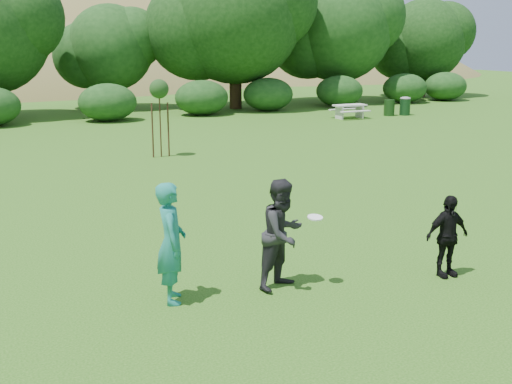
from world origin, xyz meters
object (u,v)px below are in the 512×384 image
player_teal (171,243)px  trash_can_near (389,108)px  player_black (447,236)px  sapling (159,91)px  player_grey (283,234)px  trash_can_lidded (405,106)px  picnic_table (350,109)px

player_teal → trash_can_near: player_teal is taller
player_black → sapling: size_ratio=0.54×
sapling → player_grey: bearing=-97.2°
sapling → trash_can_lidded: sapling is taller
trash_can_near → sapling: (-15.43, -7.18, 1.97)m
picnic_table → trash_can_lidded: size_ratio=1.71×
trash_can_near → player_grey: bearing=-129.9°
player_grey → sapling: 13.45m
trash_can_near → sapling: size_ratio=0.32×
player_teal → trash_can_near: size_ratio=2.26×
player_grey → sapling: size_ratio=0.69×
sapling → trash_can_lidded: size_ratio=2.71×
player_teal → sapling: sapling is taller
sapling → picnic_table: bearing=28.9°
picnic_table → sapling: bearing=-151.1°
picnic_table → trash_can_near: bearing=3.5°
player_black → trash_can_lidded: size_ratio=1.46×
player_teal → trash_can_lidded: 28.34m
player_grey → trash_can_near: size_ratio=2.17×
player_grey → picnic_table: (14.36, 20.28, -0.46)m
sapling → picnic_table: 14.62m
sapling → trash_can_lidded: (16.39, 7.00, -1.88)m
trash_can_near → player_teal: bearing=-133.3°
sapling → player_teal: bearing=-105.5°
player_black → trash_can_near: bearing=58.0°
player_teal → trash_can_near: bearing=-29.5°
trash_can_lidded → trash_can_near: bearing=169.4°
player_teal → sapling: size_ratio=0.72×
player_grey → player_black: player_grey is taller
player_black → trash_can_near: (14.12, 21.22, -0.32)m
player_teal → trash_can_lidded: size_ratio=1.94×
player_teal → picnic_table: 25.87m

